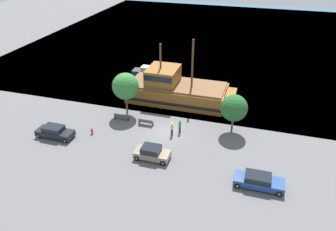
{
  "coord_description": "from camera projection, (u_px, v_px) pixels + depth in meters",
  "views": [
    {
      "loc": [
        9.86,
        -32.78,
        21.82
      ],
      "look_at": [
        -0.65,
        2.0,
        1.2
      ],
      "focal_mm": 35.0,
      "sensor_mm": 36.0,
      "label": 1
    }
  ],
  "objects": [
    {
      "name": "parked_car_curb_front",
      "position": [
        152.0,
        153.0,
        35.56
      ],
      "size": [
        3.85,
        1.91,
        1.51
      ],
      "color": "#7F705B",
      "rests_on": "ground_plane"
    },
    {
      "name": "parked_car_curb_mid",
      "position": [
        259.0,
        181.0,
        31.65
      ],
      "size": [
        4.79,
        1.93,
        1.38
      ],
      "color": "navy",
      "rests_on": "ground_plane"
    },
    {
      "name": "pirate_ship",
      "position": [
        176.0,
        90.0,
        47.29
      ],
      "size": [
        15.43,
        6.04,
        9.34
      ],
      "color": "brown",
      "rests_on": "water_surface"
    },
    {
      "name": "water_surface",
      "position": [
        222.0,
        36.0,
        77.17
      ],
      "size": [
        80.0,
        80.0,
        0.0
      ],
      "primitive_type": "plane",
      "color": "#38667F",
      "rests_on": "ground"
    },
    {
      "name": "moored_boat_dockside",
      "position": [
        152.0,
        72.0,
        56.19
      ],
      "size": [
        7.06,
        1.92,
        1.5
      ],
      "color": "#2D333D",
      "rests_on": "water_surface"
    },
    {
      "name": "ground_plane",
      "position": [
        168.0,
        132.0,
        40.54
      ],
      "size": [
        160.0,
        160.0,
        0.0
      ],
      "primitive_type": "plane",
      "color": "#5B5B5E"
    },
    {
      "name": "fire_hydrant",
      "position": [
        92.0,
        131.0,
        40.06
      ],
      "size": [
        0.42,
        0.25,
        0.76
      ],
      "color": "red",
      "rests_on": "ground_plane"
    },
    {
      "name": "bench_promenade_east",
      "position": [
        146.0,
        122.0,
        41.86
      ],
      "size": [
        1.94,
        0.45,
        0.85
      ],
      "color": "#4C4742",
      "rests_on": "ground_plane"
    },
    {
      "name": "bench_promenade_west",
      "position": [
        121.0,
        117.0,
        43.03
      ],
      "size": [
        1.97,
        0.45,
        0.85
      ],
      "color": "#4C4742",
      "rests_on": "ground_plane"
    },
    {
      "name": "tree_row_mideast",
      "position": [
        234.0,
        108.0,
        39.02
      ],
      "size": [
        3.25,
        3.25,
        4.97
      ],
      "color": "brown",
      "rests_on": "ground_plane"
    },
    {
      "name": "pedestrian_walking_far",
      "position": [
        172.0,
        129.0,
        39.53
      ],
      "size": [
        0.32,
        0.32,
        1.78
      ],
      "color": "#232838",
      "rests_on": "ground_plane"
    },
    {
      "name": "pedestrian_walking_near",
      "position": [
        180.0,
        126.0,
        40.08
      ],
      "size": [
        0.32,
        0.32,
        1.75
      ],
      "color": "#232838",
      "rests_on": "ground_plane"
    },
    {
      "name": "tree_row_east",
      "position": [
        126.0,
        86.0,
        42.77
      ],
      "size": [
        3.53,
        3.53,
        5.82
      ],
      "color": "brown",
      "rests_on": "ground_plane"
    },
    {
      "name": "parked_car_curb_rear",
      "position": [
        55.0,
        132.0,
        39.29
      ],
      "size": [
        4.54,
        1.85,
        1.47
      ],
      "color": "black",
      "rests_on": "ground_plane"
    }
  ]
}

